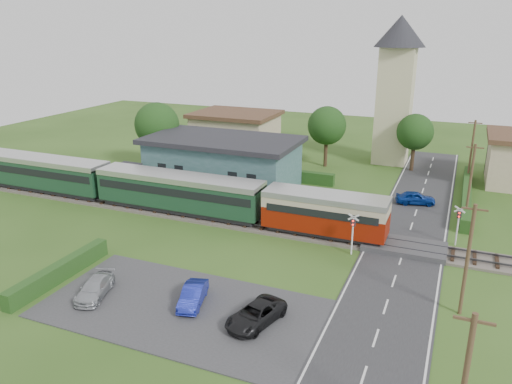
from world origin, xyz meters
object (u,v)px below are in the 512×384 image
at_px(church_tower, 396,80).
at_px(pedestrian_far, 138,183).
at_px(house_west, 236,132).
at_px(car_park_dark, 256,314).
at_px(equipment_hut, 128,177).
at_px(crossing_signal_far, 458,220).
at_px(station_building, 223,162).
at_px(car_park_silver, 95,288).
at_px(crossing_signal_near, 353,228).
at_px(car_on_road, 416,198).
at_px(car_park_blue, 193,295).
at_px(train, 149,187).
at_px(pedestrian_near, 259,199).

distance_m(church_tower, pedestrian_far, 32.78).
xyz_separation_m(house_west, car_park_dark, (18.34, -36.77, -2.13)).
xyz_separation_m(equipment_hut, crossing_signal_far, (31.60, -0.81, 0.39)).
distance_m(station_building, car_park_silver, 24.10).
bearing_deg(crossing_signal_near, car_park_dark, -105.08).
relative_size(church_tower, car_park_silver, 4.64).
distance_m(car_on_road, car_park_blue, 26.49).
bearing_deg(car_park_blue, crossing_signal_near, 40.25).
bearing_deg(train, car_park_silver, -68.41).
bearing_deg(crossing_signal_near, car_park_silver, -137.70).
xyz_separation_m(crossing_signal_near, car_park_blue, (-7.46, -10.89, -1.48)).
height_order(crossing_signal_near, car_park_dark, crossing_signal_near).
distance_m(crossing_signal_far, car_park_dark, 19.20).
bearing_deg(equipment_hut, crossing_signal_far, -1.46).
relative_size(house_west, pedestrian_far, 6.49).
bearing_deg(equipment_hut, house_west, 81.38).
bearing_deg(church_tower, pedestrian_near, -110.23).
xyz_separation_m(church_tower, house_west, (-20.00, -3.00, -7.43)).
bearing_deg(house_west, church_tower, 8.53).
bearing_deg(car_park_silver, crossing_signal_far, 23.74).
bearing_deg(church_tower, station_building, -131.41).
distance_m(station_building, pedestrian_near, 8.92).
bearing_deg(car_on_road, crossing_signal_near, 151.78).
height_order(pedestrian_near, pedestrian_far, pedestrian_far).
xyz_separation_m(house_west, car_park_blue, (13.94, -36.29, -2.13)).
height_order(crossing_signal_far, car_park_blue, crossing_signal_far).
xyz_separation_m(crossing_signal_near, pedestrian_near, (-9.83, 5.54, -0.88)).
relative_size(car_on_road, pedestrian_far, 2.21).
distance_m(church_tower, pedestrian_near, 25.97).
distance_m(car_park_blue, pedestrian_near, 16.61).
bearing_deg(crossing_signal_far, car_on_road, 114.72).
distance_m(crossing_signal_near, car_park_blue, 13.28).
height_order(church_tower, crossing_signal_near, church_tower).
bearing_deg(station_building, pedestrian_near, -41.72).
distance_m(church_tower, house_west, 21.55).
relative_size(train, car_park_blue, 12.23).
bearing_deg(train, car_on_road, 25.57).
height_order(station_building, house_west, house_west).
relative_size(car_park_blue, pedestrian_near, 2.18).
height_order(car_park_silver, pedestrian_far, pedestrian_far).
bearing_deg(crossing_signal_far, pedestrian_near, 177.51).
xyz_separation_m(car_park_silver, pedestrian_near, (3.86, 17.99, 0.63)).
bearing_deg(church_tower, train, -124.94).
height_order(train, car_on_road, train).
bearing_deg(car_park_blue, crossing_signal_far, 31.61).
xyz_separation_m(crossing_signal_far, car_park_blue, (-14.66, -15.69, -1.48)).
relative_size(crossing_signal_near, car_park_silver, 0.86).
distance_m(church_tower, crossing_signal_far, 26.39).
bearing_deg(car_on_road, pedestrian_near, 106.32).
relative_size(train, car_on_road, 11.77).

